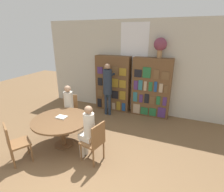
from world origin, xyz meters
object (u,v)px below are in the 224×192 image
object	(u,v)px
bookshelf_left	(113,84)
flower_vase	(160,45)
reading_table	(62,123)
seated_reader_left	(68,105)
bookshelf_right	(151,88)
chair_near_camera	(14,142)
chair_far_side	(95,140)
chair_left_side	(70,109)
seated_reader_right	(88,130)
librarian_standing	(108,85)

from	to	relation	value
bookshelf_left	flower_vase	bearing A→B (deg)	0.19
reading_table	seated_reader_left	distance (m)	0.83
flower_vase	seated_reader_left	world-z (taller)	flower_vase
bookshelf_right	flower_vase	distance (m)	1.33
flower_vase	chair_near_camera	size ratio (longest dim) A/B	0.64
reading_table	chair_far_side	xyz separation A→B (m)	(0.98, -0.21, -0.10)
chair_left_side	seated_reader_left	xyz separation A→B (m)	(0.07, -0.17, 0.20)
bookshelf_left	seated_reader_right	distance (m)	2.72
flower_vase	seated_reader_left	bearing A→B (deg)	-140.21
chair_far_side	seated_reader_left	xyz separation A→B (m)	(-1.32, 0.96, 0.20)
chair_left_side	seated_reader_right	distance (m)	1.64
bookshelf_left	seated_reader_left	world-z (taller)	bookshelf_left
bookshelf_left	reading_table	distance (m)	2.53
chair_near_camera	chair_far_side	xyz separation A→B (m)	(1.49, 0.66, 0.00)
bookshelf_left	chair_left_side	distance (m)	1.77
chair_left_side	librarian_standing	world-z (taller)	librarian_standing
bookshelf_left	bookshelf_right	size ratio (longest dim) A/B	1.00
chair_left_side	chair_far_side	size ratio (longest dim) A/B	1.00
seated_reader_right	chair_left_side	bearing A→B (deg)	59.98
librarian_standing	reading_table	bearing A→B (deg)	-98.69
chair_left_side	bookshelf_right	bearing A→B (deg)	-165.98
seated_reader_left	bookshelf_right	bearing A→B (deg)	-162.06
chair_far_side	bookshelf_left	bearing A→B (deg)	26.58
reading_table	chair_left_side	distance (m)	1.01
reading_table	librarian_standing	bearing A→B (deg)	81.31
bookshelf_right	librarian_standing	world-z (taller)	bookshelf_right
chair_far_side	seated_reader_right	world-z (taller)	seated_reader_right
flower_vase	reading_table	distance (m)	3.47
chair_near_camera	bookshelf_left	bearing A→B (deg)	106.84
bookshelf_left	seated_reader_left	size ratio (longest dim) A/B	1.50
chair_near_camera	chair_far_side	size ratio (longest dim) A/B	1.00
flower_vase	seated_reader_right	distance (m)	3.24
flower_vase	reading_table	bearing A→B (deg)	-125.16
chair_far_side	seated_reader_left	distance (m)	1.64
seated_reader_right	librarian_standing	xyz separation A→B (m)	(-0.50, 2.16, 0.35)
chair_far_side	seated_reader_right	xyz separation A→B (m)	(-0.18, 0.04, 0.18)
bookshelf_right	seated_reader_left	size ratio (longest dim) A/B	1.50
bookshelf_right	seated_reader_left	distance (m)	2.61
bookshelf_right	chair_far_side	size ratio (longest dim) A/B	2.08
seated_reader_right	flower_vase	bearing A→B (deg)	-7.80
chair_left_side	chair_far_side	world-z (taller)	same
bookshelf_left	flower_vase	world-z (taller)	flower_vase
seated_reader_right	librarian_standing	world-z (taller)	librarian_standing
chair_left_side	seated_reader_left	bearing A→B (deg)	90.00
chair_left_side	seated_reader_right	bearing A→B (deg)	113.98
bookshelf_right	chair_far_side	world-z (taller)	bookshelf_right
chair_near_camera	seated_reader_right	size ratio (longest dim) A/B	0.73
flower_vase	seated_reader_left	size ratio (longest dim) A/B	0.46
reading_table	librarian_standing	distance (m)	2.06
bookshelf_left	reading_table	xyz separation A→B (m)	(-0.28, -2.49, -0.33)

